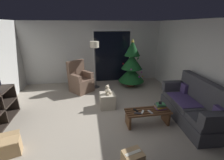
# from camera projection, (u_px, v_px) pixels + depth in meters

# --- Properties ---
(ground_plane) EXTENTS (7.00, 7.00, 0.00)m
(ground_plane) POSITION_uv_depth(u_px,v_px,m) (101.00, 121.00, 3.95)
(ground_plane) COLOR #9E9384
(wall_back) EXTENTS (5.72, 0.12, 2.50)m
(wall_back) POSITION_uv_depth(u_px,v_px,m) (94.00, 53.00, 6.36)
(wall_back) COLOR beige
(wall_back) RESTS_ON ground
(wall_right) EXTENTS (0.12, 6.00, 2.50)m
(wall_right) POSITION_uv_depth(u_px,v_px,m) (209.00, 69.00, 3.96)
(wall_right) COLOR beige
(wall_right) RESTS_ON ground
(patio_door_frame) EXTENTS (1.60, 0.02, 2.20)m
(patio_door_frame) POSITION_uv_depth(u_px,v_px,m) (112.00, 56.00, 6.47)
(patio_door_frame) COLOR silver
(patio_door_frame) RESTS_ON ground
(patio_door_glass) EXTENTS (1.50, 0.02, 2.10)m
(patio_door_glass) POSITION_uv_depth(u_px,v_px,m) (112.00, 57.00, 6.47)
(patio_door_glass) COLOR black
(patio_door_glass) RESTS_ON ground
(couch) EXTENTS (0.90, 1.98, 1.08)m
(couch) POSITION_uv_depth(u_px,v_px,m) (194.00, 107.00, 3.84)
(couch) COLOR #3D3D42
(couch) RESTS_ON ground
(coffee_table) EXTENTS (1.10, 0.40, 0.38)m
(coffee_table) POSITION_uv_depth(u_px,v_px,m) (148.00, 115.00, 3.74)
(coffee_table) COLOR brown
(coffee_table) RESTS_ON ground
(remote_black) EXTENTS (0.11, 0.16, 0.02)m
(remote_black) POSITION_uv_depth(u_px,v_px,m) (136.00, 110.00, 3.69)
(remote_black) COLOR black
(remote_black) RESTS_ON coffee_table
(remote_white) EXTENTS (0.12, 0.16, 0.02)m
(remote_white) POSITION_uv_depth(u_px,v_px,m) (142.00, 112.00, 3.61)
(remote_white) COLOR silver
(remote_white) RESTS_ON coffee_table
(remote_silver) EXTENTS (0.09, 0.16, 0.02)m
(remote_silver) POSITION_uv_depth(u_px,v_px,m) (150.00, 112.00, 3.61)
(remote_silver) COLOR #ADADB2
(remote_silver) RESTS_ON coffee_table
(remote_graphite) EXTENTS (0.16, 0.09, 0.02)m
(remote_graphite) POSITION_uv_depth(u_px,v_px,m) (138.00, 113.00, 3.56)
(remote_graphite) COLOR #333338
(remote_graphite) RESTS_ON coffee_table
(book_stack) EXTENTS (0.27, 0.22, 0.14)m
(book_stack) POSITION_uv_depth(u_px,v_px,m) (160.00, 106.00, 3.77)
(book_stack) COLOR #6B3D7A
(book_stack) RESTS_ON coffee_table
(cell_phone) EXTENTS (0.12, 0.16, 0.01)m
(cell_phone) POSITION_uv_depth(u_px,v_px,m) (160.00, 103.00, 3.76)
(cell_phone) COLOR black
(cell_phone) RESTS_ON book_stack
(christmas_tree) EXTENTS (1.04, 1.03, 1.86)m
(christmas_tree) POSITION_uv_depth(u_px,v_px,m) (132.00, 66.00, 5.95)
(christmas_tree) COLOR #4C1E19
(christmas_tree) RESTS_ON ground
(armchair) EXTENTS (0.97, 0.97, 1.13)m
(armchair) POSITION_uv_depth(u_px,v_px,m) (80.00, 81.00, 5.62)
(armchair) COLOR brown
(armchair) RESTS_ON ground
(floor_lamp) EXTENTS (0.32, 0.32, 1.78)m
(floor_lamp) POSITION_uv_depth(u_px,v_px,m) (95.00, 49.00, 5.55)
(floor_lamp) COLOR #2D2D30
(floor_lamp) RESTS_ON ground
(ottoman) EXTENTS (0.44, 0.44, 0.43)m
(ottoman) POSITION_uv_depth(u_px,v_px,m) (107.00, 100.00, 4.54)
(ottoman) COLOR #B2A893
(ottoman) RESTS_ON ground
(teddy_bear_cream) EXTENTS (0.21, 0.22, 0.29)m
(teddy_bear_cream) POSITION_uv_depth(u_px,v_px,m) (108.00, 90.00, 4.42)
(teddy_bear_cream) COLOR beige
(teddy_bear_cream) RESTS_ON ottoman
(cardboard_box_open_near_shelf) EXTENTS (0.52, 0.52, 0.38)m
(cardboard_box_open_near_shelf) POSITION_uv_depth(u_px,v_px,m) (7.00, 148.00, 2.86)
(cardboard_box_open_near_shelf) COLOR tan
(cardboard_box_open_near_shelf) RESTS_ON ground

